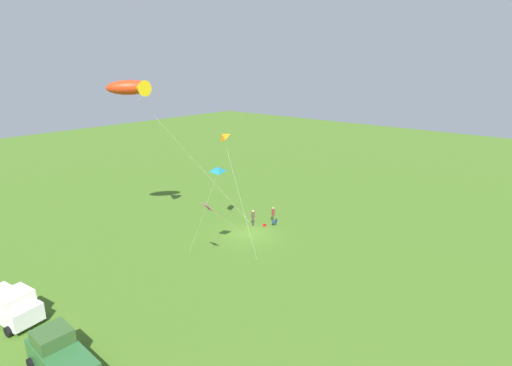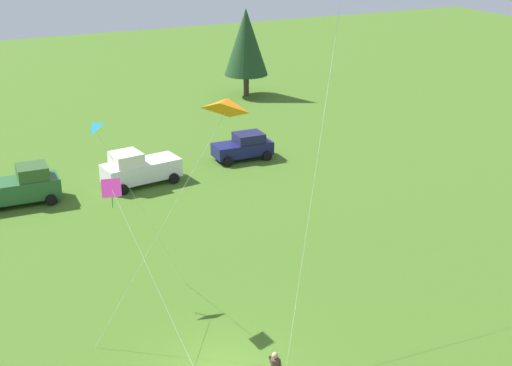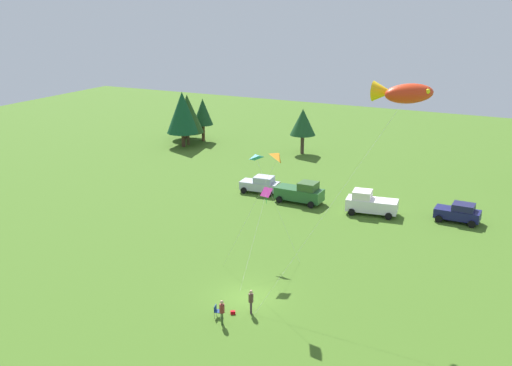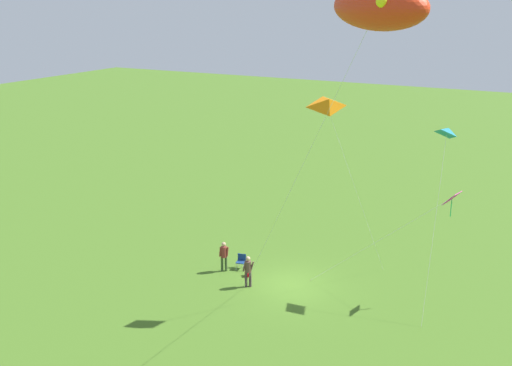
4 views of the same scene
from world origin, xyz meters
The scene contains 6 objects.
truck_green_flatbed centered at (-4.48, 20.94, 1.10)m, with size 5.05×2.52×2.34m.
truck_white_pickup centered at (2.99, 20.86, 1.10)m, with size 5.22×2.95×2.34m.
car_navy_hatch centered at (11.24, 22.42, 0.95)m, with size 4.24×2.29×1.89m.
kite_diamond_rainbow centered at (-2.07, 7.31, 5.29)m, with size 1.62×7.20×5.78m.
kite_delta_teal centered at (-2.81, 6.89, 8.51)m, with size 4.49×1.23×8.86m.
kite_delta_orange centered at (1.32, 2.29, 10.09)m, with size 6.38×2.40×10.57m.
Camera 2 is at (-9.00, -21.56, 17.14)m, focal length 50.00 mm.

